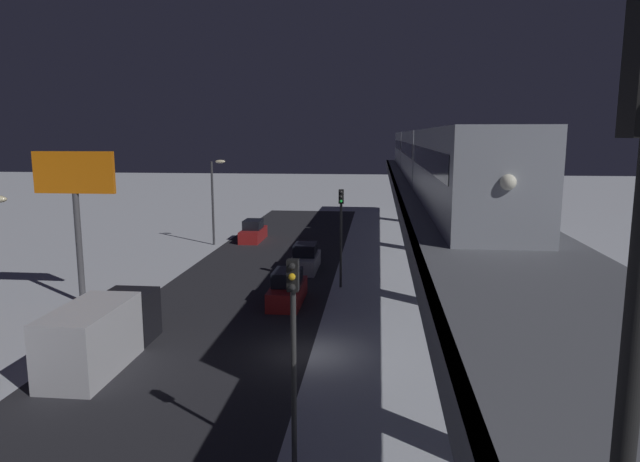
{
  "coord_description": "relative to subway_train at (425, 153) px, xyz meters",
  "views": [
    {
      "loc": [
        -3.04,
        24.33,
        9.81
      ],
      "look_at": [
        1.78,
        -22.73,
        1.81
      ],
      "focal_mm": 31.91,
      "sensor_mm": 36.0,
      "label": 1
    }
  ],
  "objects": [
    {
      "name": "traffic_light_mid",
      "position": [
        5.8,
        7.4,
        -4.27
      ],
      "size": [
        0.32,
        0.44,
        6.4
      ],
      "color": "#2D2D2D",
      "rests_on": "ground_plane"
    },
    {
      "name": "traffic_light_near",
      "position": [
        5.8,
        28.08,
        -4.27
      ],
      "size": [
        0.32,
        0.44,
        6.4
      ],
      "color": "#2D2D2D",
      "rests_on": "ground_plane"
    },
    {
      "name": "street_lamp_far",
      "position": [
        17.97,
        -6.01,
        -3.66
      ],
      "size": [
        1.35,
        0.44,
        7.65
      ],
      "color": "#38383D",
      "rests_on": "ground_plane"
    },
    {
      "name": "sedan_red_2",
      "position": [
        15.1,
        -8.41,
        -7.67
      ],
      "size": [
        1.8,
        4.75,
        1.97
      ],
      "color": "#A51E1E",
      "rests_on": "ground_plane"
    },
    {
      "name": "avenue_asphalt",
      "position": [
        11.9,
        18.99,
        -8.47
      ],
      "size": [
        11.0,
        97.93,
        0.01
      ],
      "primitive_type": "cube",
      "color": "#28282D",
      "rests_on": "ground_plane"
    },
    {
      "name": "commercial_billboard",
      "position": [
        20.83,
        12.33,
        -1.64
      ],
      "size": [
        4.8,
        0.36,
        8.9
      ],
      "color": "#4C4C51",
      "rests_on": "ground_plane"
    },
    {
      "name": "elevated_railway",
      "position": [
        0.09,
        18.99,
        -2.66
      ],
      "size": [
        5.0,
        97.93,
        6.69
      ],
      "color": "slate",
      "rests_on": "ground_plane"
    },
    {
      "name": "sedan_silver",
      "position": [
        8.7,
        2.88,
        -7.67
      ],
      "size": [
        1.8,
        4.58,
        1.97
      ],
      "rotation": [
        0.0,
        0.0,
        3.14
      ],
      "color": "#B2B2B7",
      "rests_on": "ground_plane"
    },
    {
      "name": "ground_plane",
      "position": [
        6.51,
        18.99,
        -8.47
      ],
      "size": [
        240.0,
        240.0,
        0.0
      ],
      "primitive_type": "plane",
      "color": "silver"
    },
    {
      "name": "subway_train",
      "position": [
        0.0,
        0.0,
        0.0
      ],
      "size": [
        2.94,
        55.47,
        3.4
      ],
      "color": "#999EA8",
      "rests_on": "elevated_railway"
    },
    {
      "name": "box_truck",
      "position": [
        15.3,
        20.85,
        -7.12
      ],
      "size": [
        2.4,
        7.4,
        2.8
      ],
      "color": "black",
      "rests_on": "ground_plane"
    },
    {
      "name": "sedan_red",
      "position": [
        8.7,
        11.2,
        -7.67
      ],
      "size": [
        1.8,
        4.65,
        1.97
      ],
      "rotation": [
        0.0,
        0.0,
        3.14
      ],
      "color": "#A51E1E",
      "rests_on": "ground_plane"
    }
  ]
}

